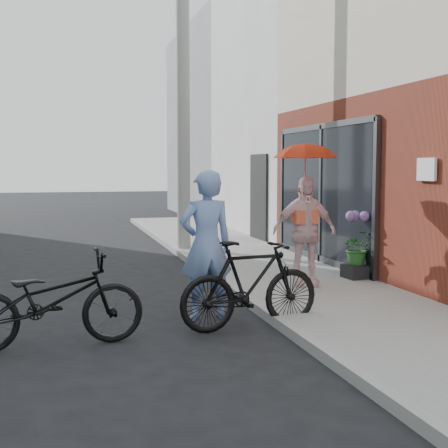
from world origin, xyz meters
name	(u,v)px	position (x,y,z in m)	size (l,w,h in m)	color
ground	(194,326)	(0.00, 0.00, 0.00)	(80.00, 80.00, 0.00)	black
sidewalk	(298,282)	(2.10, 2.00, 0.06)	(2.20, 24.00, 0.12)	gray
curb	(226,285)	(0.94, 2.00, 0.06)	(0.12, 24.00, 0.12)	#9E9E99
plaster_building	(375,108)	(7.20, 9.00, 3.50)	(8.00, 6.00, 7.00)	white
east_building_far	(286,124)	(7.20, 16.00, 3.50)	(8.00, 8.00, 7.00)	gray
utility_pole	(183,88)	(1.10, 6.00, 3.50)	(0.28, 0.28, 7.00)	#9E9E99
officer	(206,245)	(0.22, 0.31, 0.91)	(0.66, 0.43, 1.82)	#7694D3
bike_left	(51,300)	(-1.59, -0.48, 0.49)	(0.66, 1.88, 0.99)	black
bike_right	(250,285)	(0.60, -0.29, 0.51)	(0.48, 1.71, 1.03)	black
kimono_woman	(304,231)	(1.96, 1.41, 0.92)	(0.94, 0.39, 1.60)	silver
parasol	(305,150)	(1.96, 1.41, 2.10)	(0.87, 0.87, 0.76)	red
planter	(357,271)	(3.00, 1.77, 0.22)	(0.39, 0.39, 0.20)	black
potted_plant	(357,248)	(3.00, 1.77, 0.60)	(0.49, 0.43, 0.55)	#265F26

